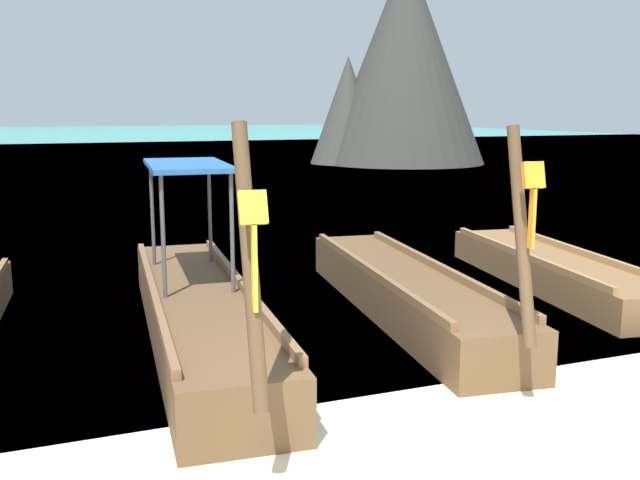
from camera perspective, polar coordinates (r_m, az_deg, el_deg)
sea_water at (r=66.15m, az=-18.72°, el=7.40°), size 120.00×120.00×0.00m
longtail_boat_yellow_ribbon at (r=8.78m, az=-9.59°, el=-5.60°), size 1.64×6.82×2.68m
longtail_boat_orange_ribbon at (r=9.86m, az=6.76°, el=-4.12°), size 1.76×6.21×2.62m
longtail_boat_pink_ribbon at (r=11.86m, az=17.98°, el=-2.32°), size 1.84×5.66×2.71m
karst_rock at (r=37.95m, az=6.31°, el=13.82°), size 8.88×8.33×10.66m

